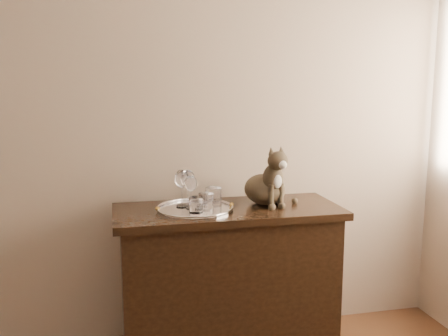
# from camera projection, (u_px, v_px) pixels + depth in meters

# --- Properties ---
(wall_back) EXTENTS (4.00, 0.10, 2.70)m
(wall_back) POSITION_uv_depth(u_px,v_px,m) (109.00, 111.00, 2.73)
(wall_back) COLOR tan
(wall_back) RESTS_ON ground
(sideboard) EXTENTS (1.20, 0.50, 0.85)m
(sideboard) POSITION_uv_depth(u_px,v_px,m) (228.00, 284.00, 2.71)
(sideboard) COLOR black
(sideboard) RESTS_ON ground
(tray) EXTENTS (0.40, 0.40, 0.01)m
(tray) POSITION_uv_depth(u_px,v_px,m) (195.00, 209.00, 2.60)
(tray) COLOR white
(tray) RESTS_ON sideboard
(wine_glass_a) EXTENTS (0.08, 0.08, 0.20)m
(wine_glass_a) POSITION_uv_depth(u_px,v_px,m) (182.00, 188.00, 2.62)
(wine_glass_a) COLOR white
(wine_glass_a) RESTS_ON tray
(wine_glass_b) EXTENTS (0.07, 0.07, 0.19)m
(wine_glass_b) POSITION_uv_depth(u_px,v_px,m) (188.00, 188.00, 2.65)
(wine_glass_b) COLOR white
(wine_glass_b) RESTS_ON tray
(wine_glass_d) EXTENTS (0.07, 0.07, 0.17)m
(wine_glass_d) POSITION_uv_depth(u_px,v_px,m) (191.00, 192.00, 2.59)
(wine_glass_d) COLOR silver
(wine_glass_d) RESTS_ON tray
(tumbler_a) EXTENTS (0.08, 0.08, 0.09)m
(tumbler_a) POSITION_uv_depth(u_px,v_px,m) (206.00, 202.00, 2.56)
(tumbler_a) COLOR white
(tumbler_a) RESTS_ON tray
(tumbler_b) EXTENTS (0.07, 0.07, 0.08)m
(tumbler_b) POSITION_uv_depth(u_px,v_px,m) (196.00, 205.00, 2.51)
(tumbler_b) COLOR silver
(tumbler_b) RESTS_ON tray
(tumbler_c) EXTENTS (0.09, 0.09, 0.10)m
(tumbler_c) POSITION_uv_depth(u_px,v_px,m) (213.00, 197.00, 2.65)
(tumbler_c) COLOR white
(tumbler_c) RESTS_ON tray
(cat) EXTENTS (0.39, 0.38, 0.33)m
(cat) POSITION_uv_depth(u_px,v_px,m) (265.00, 174.00, 2.70)
(cat) COLOR #4D3E2E
(cat) RESTS_ON sideboard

